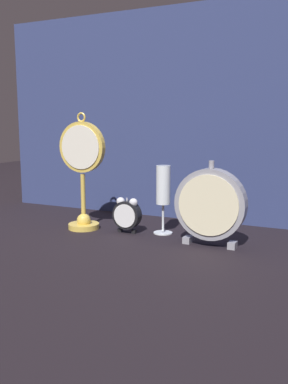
# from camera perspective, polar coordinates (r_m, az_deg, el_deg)

# --- Properties ---
(ground_plane) EXTENTS (4.00, 4.00, 0.00)m
(ground_plane) POSITION_cam_1_polar(r_m,az_deg,el_deg) (1.20, -1.65, -6.52)
(ground_plane) COLOR black
(fabric_backdrop_drape) EXTENTS (1.34, 0.01, 0.70)m
(fabric_backdrop_drape) POSITION_cam_1_polar(r_m,az_deg,el_deg) (1.45, 4.23, 10.18)
(fabric_backdrop_drape) COLOR navy
(fabric_backdrop_drape) RESTS_ON ground_plane
(pocket_watch_on_stand) EXTENTS (0.15, 0.10, 0.36)m
(pocket_watch_on_stand) POSITION_cam_1_polar(r_m,az_deg,el_deg) (1.32, -8.21, 2.59)
(pocket_watch_on_stand) COLOR gold
(pocket_watch_on_stand) RESTS_ON ground_plane
(alarm_clock_twin_bell) EXTENTS (0.08, 0.03, 0.11)m
(alarm_clock_twin_bell) POSITION_cam_1_polar(r_m,az_deg,el_deg) (1.27, -2.30, -2.89)
(alarm_clock_twin_bell) COLOR black
(alarm_clock_twin_bell) RESTS_ON ground_plane
(mantel_clock_silver) EXTENTS (0.19, 0.04, 0.23)m
(mantel_clock_silver) POSITION_cam_1_polar(r_m,az_deg,el_deg) (1.14, 8.83, -1.69)
(mantel_clock_silver) COLOR gray
(mantel_clock_silver) RESTS_ON ground_plane
(champagne_flute) EXTENTS (0.06, 0.06, 0.20)m
(champagne_flute) POSITION_cam_1_polar(r_m,az_deg,el_deg) (1.25, 2.58, 0.25)
(champagne_flute) COLOR silver
(champagne_flute) RESTS_ON ground_plane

